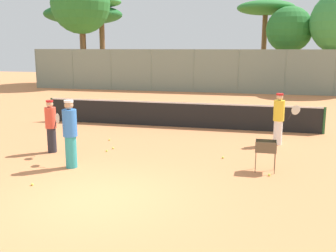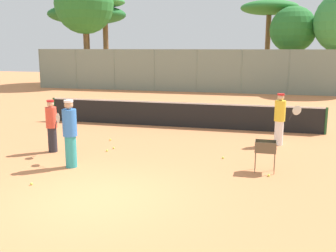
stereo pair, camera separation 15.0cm
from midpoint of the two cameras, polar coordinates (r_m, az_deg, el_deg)
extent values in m
plane|color=#D37F4C|center=(9.19, -10.00, -10.24)|extent=(80.00, 80.00, 0.00)
cylinder|color=#26592D|center=(18.89, -15.96, 2.36)|extent=(0.10, 0.10, 1.07)
cylinder|color=#26592D|center=(16.47, 22.21, 0.67)|extent=(0.10, 0.10, 1.07)
cube|color=black|center=(16.72, 1.77, 1.57)|extent=(11.79, 0.01, 1.01)
cube|color=white|center=(16.64, 1.79, 3.38)|extent=(11.79, 0.02, 0.06)
cylinder|color=gray|center=(34.64, -17.97, 7.94)|extent=(0.08, 0.08, 3.19)
cylinder|color=gray|center=(32.99, -13.07, 8.05)|extent=(0.08, 0.08, 3.19)
cylinder|color=gray|center=(31.60, -7.68, 8.11)|extent=(0.08, 0.08, 3.19)
cylinder|color=gray|center=(30.51, -1.86, 8.09)|extent=(0.08, 0.08, 3.19)
cylinder|color=gray|center=(29.75, 4.32, 7.98)|extent=(0.08, 0.08, 3.19)
cylinder|color=gray|center=(29.34, 10.75, 7.76)|extent=(0.08, 0.08, 3.19)
cylinder|color=gray|center=(29.31, 17.26, 7.45)|extent=(0.08, 0.08, 3.19)
cube|color=gray|center=(29.50, 7.51, 7.88)|extent=(29.77, 0.01, 3.19)
cylinder|color=brown|center=(32.31, 17.52, 8.13)|extent=(0.42, 0.42, 3.61)
sphere|color=#28722D|center=(32.30, 17.83, 13.19)|extent=(3.51, 3.51, 3.51)
cylinder|color=brown|center=(34.59, -11.64, 10.08)|extent=(0.40, 0.40, 5.39)
sphere|color=#28722D|center=(34.76, -11.93, 16.96)|extent=(4.91, 4.91, 4.91)
cylinder|color=brown|center=(34.62, 14.32, 10.42)|extent=(0.42, 0.42, 5.94)
ellipsoid|color=#28722D|center=(34.76, 14.62, 16.29)|extent=(4.70, 4.70, 1.18)
cylinder|color=brown|center=(36.03, -8.87, 11.31)|extent=(0.46, 0.46, 6.75)
ellipsoid|color=#388E42|center=(36.23, -9.07, 17.36)|extent=(3.55, 3.55, 0.89)
cylinder|color=brown|center=(37.24, -11.31, 10.13)|extent=(0.25, 0.25, 5.33)
ellipsoid|color=#1E6028|center=(37.34, -11.53, 15.55)|extent=(6.95, 6.95, 1.74)
cylinder|color=white|center=(14.21, 16.07, -0.97)|extent=(0.30, 0.30, 0.85)
cylinder|color=yellow|center=(14.07, 16.24, 2.13)|extent=(0.37, 0.37, 0.71)
sphere|color=#DBB28C|center=(14.01, 16.35, 4.03)|extent=(0.23, 0.23, 0.23)
cylinder|color=red|center=(14.00, 16.37, 4.42)|extent=(0.24, 0.24, 0.06)
cylinder|color=black|center=(14.11, 17.69, 1.34)|extent=(0.15, 0.03, 0.27)
ellipsoid|color=silver|center=(14.08, 18.49, 2.18)|extent=(0.40, 0.04, 0.43)
cylinder|color=#26262D|center=(13.29, -16.11, -1.93)|extent=(0.28, 0.28, 0.80)
cylinder|color=#E54C38|center=(13.14, -16.28, 1.20)|extent=(0.35, 0.35, 0.67)
sphere|color=#DBB28C|center=(13.07, -16.39, 3.11)|extent=(0.22, 0.22, 0.22)
cylinder|color=red|center=(13.06, -16.41, 3.51)|extent=(0.23, 0.23, 0.05)
cylinder|color=black|center=(12.85, -15.63, 0.25)|extent=(0.13, 0.11, 0.27)
ellipsoid|color=silver|center=(12.65, -15.36, 1.11)|extent=(0.34, 0.26, 0.43)
cylinder|color=teal|center=(11.46, -13.54, -3.63)|extent=(0.32, 0.32, 0.91)
cylinder|color=blue|center=(11.27, -13.73, 0.47)|extent=(0.40, 0.40, 0.76)
sphere|color=tan|center=(11.19, -13.85, 2.99)|extent=(0.25, 0.25, 0.25)
cylinder|color=white|center=(11.18, -13.88, 3.52)|extent=(0.26, 0.26, 0.06)
cylinder|color=black|center=(11.68, -13.72, -0.10)|extent=(0.10, 0.14, 0.27)
ellipsoid|color=silver|center=(11.83, -13.78, 1.12)|extent=(0.22, 0.36, 0.43)
cylinder|color=brown|center=(10.95, 12.90, -5.24)|extent=(0.02, 0.02, 0.56)
cylinder|color=brown|center=(10.95, 15.57, -5.37)|extent=(0.02, 0.02, 0.56)
cylinder|color=brown|center=(11.29, 12.96, -4.73)|extent=(0.02, 0.02, 0.56)
cylinder|color=brown|center=(11.30, 15.55, -4.86)|extent=(0.02, 0.02, 0.56)
cube|color=brown|center=(11.04, 14.32, -3.62)|extent=(0.55, 0.40, 0.01)
cube|color=brown|center=(10.81, 14.34, -3.15)|extent=(0.55, 0.01, 0.30)
cube|color=brown|center=(11.20, 14.36, -2.64)|extent=(0.55, 0.01, 0.30)
cube|color=brown|center=(11.01, 12.92, -2.82)|extent=(0.01, 0.40, 0.30)
cube|color=brown|center=(11.01, 15.78, -2.96)|extent=(0.01, 0.40, 0.30)
sphere|color=#D1E54C|center=(11.10, 15.42, -3.38)|extent=(0.07, 0.07, 0.07)
sphere|color=#D1E54C|center=(11.14, 13.73, -3.25)|extent=(0.07, 0.07, 0.07)
sphere|color=#D1E54C|center=(10.99, 13.71, -3.17)|extent=(0.07, 0.07, 0.07)
sphere|color=#D1E54C|center=(11.12, 15.16, -3.35)|extent=(0.07, 0.07, 0.07)
sphere|color=#D1E54C|center=(10.91, 14.22, -3.29)|extent=(0.07, 0.07, 0.07)
sphere|color=#D1E54C|center=(11.10, 13.82, -3.30)|extent=(0.07, 0.07, 0.07)
sphere|color=#D1E54C|center=(10.89, 15.11, -3.65)|extent=(0.07, 0.07, 0.07)
sphere|color=#D1E54C|center=(11.00, 14.10, -3.17)|extent=(0.07, 0.07, 0.07)
sphere|color=#D1E54C|center=(11.07, 14.93, -3.41)|extent=(0.07, 0.07, 0.07)
sphere|color=#D1E54C|center=(11.03, 13.61, -3.10)|extent=(0.07, 0.07, 0.07)
sphere|color=#D1E54C|center=(11.05, 15.14, -3.15)|extent=(0.07, 0.07, 0.07)
sphere|color=#D1E54C|center=(11.07, 13.59, -3.05)|extent=(0.07, 0.07, 0.07)
sphere|color=#D1E54C|center=(10.94, 13.52, -3.50)|extent=(0.07, 0.07, 0.07)
sphere|color=#D1E54C|center=(14.52, -8.08, -1.96)|extent=(0.07, 0.07, 0.07)
sphere|color=#D1E54C|center=(10.80, 14.79, -6.94)|extent=(0.07, 0.07, 0.07)
sphere|color=#D1E54C|center=(13.33, -7.59, -3.16)|extent=(0.07, 0.07, 0.07)
sphere|color=#D1E54C|center=(13.01, -8.52, -3.55)|extent=(0.07, 0.07, 0.07)
sphere|color=#D1E54C|center=(12.19, 8.33, -4.57)|extent=(0.07, 0.07, 0.07)
sphere|color=#D1E54C|center=(10.38, -18.80, -7.94)|extent=(0.07, 0.07, 0.07)
camera|label=1|loc=(0.07, -89.64, 0.07)|focal=42.00mm
camera|label=2|loc=(0.07, 90.36, -0.07)|focal=42.00mm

